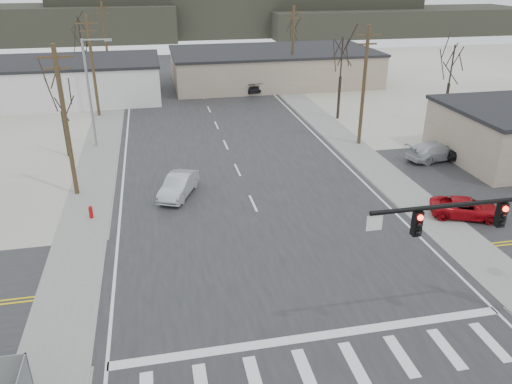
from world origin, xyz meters
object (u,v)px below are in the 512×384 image
(car_far_a, at_px, (247,85))
(car_parked_red, at_px, (467,208))
(car_parked_dark_a, at_px, (474,152))
(car_parked_silver, at_px, (436,151))
(sedan_crossing, at_px, (179,185))
(car_far_b, at_px, (190,64))
(fire_hydrant, at_px, (91,212))

(car_far_a, distance_m, car_parked_red, 36.58)
(car_parked_dark_a, relative_size, car_parked_silver, 0.88)
(sedan_crossing, bearing_deg, car_parked_dark_a, 27.86)
(car_parked_dark_a, bearing_deg, sedan_crossing, 109.62)
(car_far_a, bearing_deg, car_far_b, -85.82)
(car_far_b, relative_size, car_parked_dark_a, 0.93)
(car_parked_silver, bearing_deg, fire_hydrant, 90.25)
(fire_hydrant, height_order, car_parked_silver, car_parked_silver)
(sedan_crossing, height_order, car_parked_silver, sedan_crossing)
(car_parked_dark_a, height_order, car_parked_silver, car_parked_dark_a)
(car_far_a, xyz_separation_m, car_far_b, (-5.54, 17.07, -0.09))
(car_far_b, relative_size, car_parked_red, 0.94)
(car_parked_red, height_order, car_parked_dark_a, car_parked_dark_a)
(fire_hydrant, xyz_separation_m, car_parked_silver, (26.12, 5.00, 0.30))
(car_far_a, bearing_deg, car_parked_silver, 97.47)
(car_parked_dark_a, bearing_deg, car_parked_silver, 86.78)
(car_parked_red, relative_size, car_parked_dark_a, 0.99)
(car_parked_dark_a, bearing_deg, car_parked_red, 159.58)
(fire_hydrant, height_order, car_parked_red, car_parked_red)
(fire_hydrant, relative_size, car_parked_red, 0.20)
(fire_hydrant, distance_m, car_parked_red, 23.19)
(car_parked_red, distance_m, car_parked_dark_a, 10.62)
(car_parked_silver, bearing_deg, car_far_b, 9.41)
(sedan_crossing, relative_size, car_parked_red, 1.02)
(car_far_b, xyz_separation_m, car_parked_red, (12.41, -53.00, -0.10))
(fire_hydrant, bearing_deg, sedan_crossing, 22.34)
(sedan_crossing, bearing_deg, car_far_a, 93.95)
(sedan_crossing, relative_size, car_far_b, 1.09)
(car_far_b, xyz_separation_m, car_parked_silver, (15.81, -43.43, 0.02))
(sedan_crossing, height_order, car_parked_dark_a, car_parked_dark_a)
(fire_hydrant, xyz_separation_m, car_far_a, (15.86, 31.37, 0.37))
(car_far_b, distance_m, car_parked_dark_a, 48.11)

